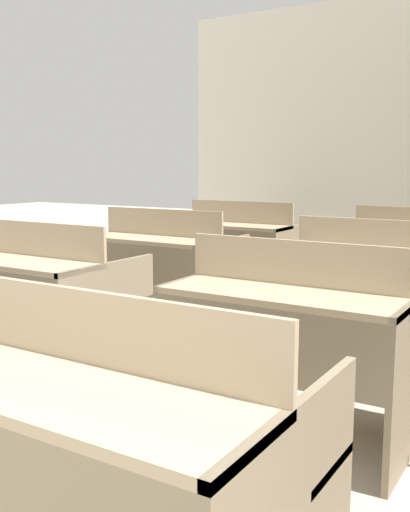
{
  "coord_description": "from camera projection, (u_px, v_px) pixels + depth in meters",
  "views": [
    {
      "loc": [
        0.88,
        0.34,
        1.26
      ],
      "look_at": [
        -0.8,
        3.06,
        0.78
      ],
      "focal_mm": 42.0,
      "sensor_mm": 36.0,
      "label": 1
    }
  ],
  "objects": [
    {
      "name": "bench_second_center",
      "position": [
        295.0,
        335.0,
        2.79
      ],
      "size": [
        1.1,
        0.81,
        0.92
      ],
      "color": "#7E6E58",
      "rests_on": "ground_plane"
    },
    {
      "name": "bench_front_center",
      "position": [
        110.0,
        448.0,
        1.67
      ],
      "size": [
        1.1,
        0.81,
        0.92
      ],
      "color": "#7E6F58",
      "rests_on": "ground_plane"
    },
    {
      "name": "bench_third_center",
      "position": [
        377.0,
        288.0,
        3.86
      ],
      "size": [
        1.1,
        0.81,
        0.92
      ],
      "color": "#83745D",
      "rests_on": "ground_plane"
    },
    {
      "name": "bench_back_left",
      "position": [
        240.0,
        247.0,
        5.82
      ],
      "size": [
        1.1,
        0.81,
        0.92
      ],
      "color": "#7D6E57",
      "rests_on": "ground_plane"
    },
    {
      "name": "bench_second_left",
      "position": [
        38.0,
        294.0,
        3.69
      ],
      "size": [
        1.1,
        0.81,
        0.92
      ],
      "color": "#83745D",
      "rests_on": "ground_plane"
    },
    {
      "name": "bench_third_left",
      "position": [
        163.0,
        265.0,
        4.76
      ],
      "size": [
        1.1,
        0.81,
        0.92
      ],
      "color": "#7F6F58",
      "rests_on": "ground_plane"
    }
  ]
}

